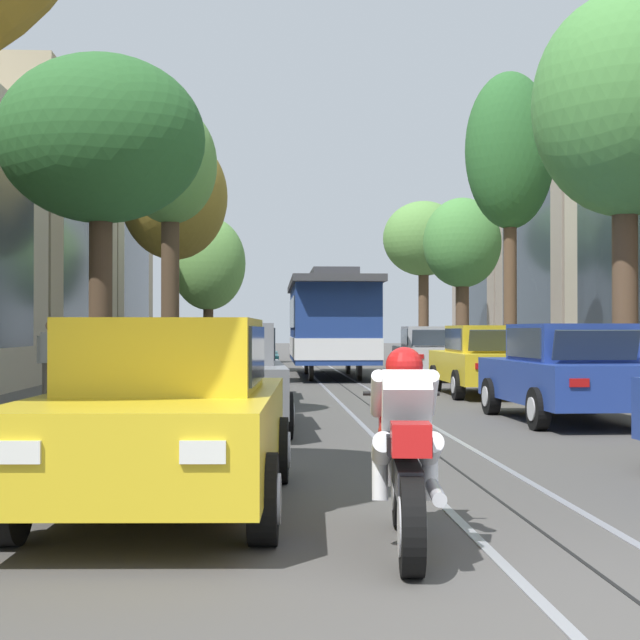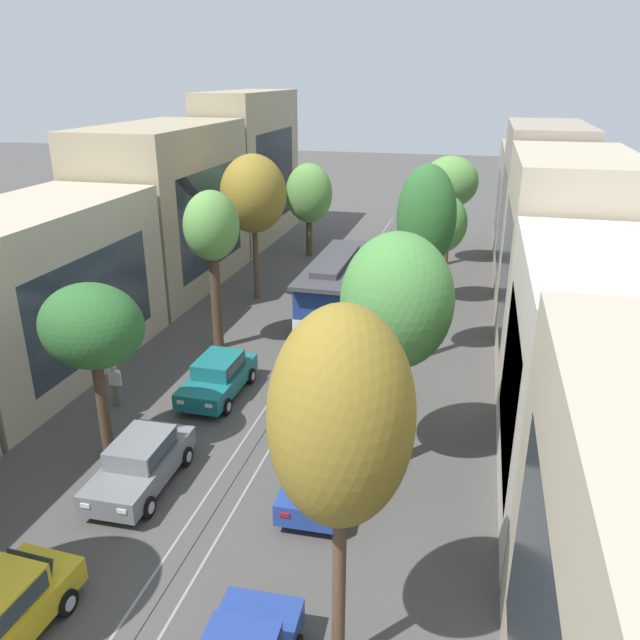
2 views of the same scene
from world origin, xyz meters
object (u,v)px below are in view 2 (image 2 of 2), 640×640
Objects in this scene: parked_car_blue_second_right at (321,472)px; street_tree_kerb_left_second at (92,328)px; cable_car_trolley at (336,288)px; street_tree_kerb_left_far at (309,194)px; street_tree_kerb_right_second at (397,303)px; street_tree_kerb_right_far at (450,183)px; street_tree_kerb_right_near at (341,420)px; street_tree_kerb_left_mid at (212,230)px; parked_car_grey_second_left at (141,463)px; pedestrian_on_left_pavement at (115,382)px; street_tree_kerb_right_mid at (426,219)px; parked_car_silver_fourth_right at (385,320)px; street_tree_kerb_left_fourth at (253,194)px; street_tree_kerb_right_fourth at (441,225)px; parked_car_teal_mid_left at (218,377)px; parked_car_yellow_mid_right at (360,383)px.

parked_car_blue_second_right is 0.74× the size of street_tree_kerb_left_second.
parked_car_blue_second_right is 0.48× the size of cable_car_trolley.
street_tree_kerb_right_second is at bearing -69.29° from street_tree_kerb_left_far.
street_tree_kerb_left_far is at bearing 179.85° from street_tree_kerb_right_far.
street_tree_kerb_left_mid is at bearing 120.60° from street_tree_kerb_right_near.
street_tree_kerb_left_second is 0.77× the size of street_tree_kerb_right_second.
parked_car_grey_second_left is 10.24m from street_tree_kerb_right_near.
street_tree_kerb_right_mid is at bearing 33.23° from pedestrian_on_left_pavement.
parked_car_silver_fourth_right is at bearing 46.17° from pedestrian_on_left_pavement.
parked_car_silver_fourth_right is 6.24m from street_tree_kerb_right_mid.
parked_car_grey_second_left is at bearing -99.78° from cable_car_trolley.
street_tree_kerb_left_fourth reaches higher than parked_car_grey_second_left.
street_tree_kerb_right_second reaches higher than street_tree_kerb_right_fourth.
cable_car_trolley is (-4.89, -3.52, -2.80)m from street_tree_kerb_right_fourth.
street_tree_kerb_left_second is 13.97m from street_tree_kerb_right_mid.
street_tree_kerb_left_fourth is 1.31× the size of street_tree_kerb_right_fourth.
street_tree_kerb_right_fourth is 0.67× the size of cable_car_trolley.
street_tree_kerb_left_second is 0.74× the size of street_tree_kerb_left_fourth.
street_tree_kerb_right_near is at bearing -56.44° from parked_car_teal_mid_left.
cable_car_trolley is (5.09, -2.15, -4.24)m from street_tree_kerb_left_fourth.
parked_car_silver_fourth_right is at bearing -111.81° from street_tree_kerb_right_fourth.
street_tree_kerb_right_fourth is at bearing 59.64° from parked_car_teal_mid_left.
street_tree_kerb_right_mid reaches higher than parked_car_silver_fourth_right.
street_tree_kerb_left_second is 9.24m from street_tree_kerb_left_mid.
street_tree_kerb_left_mid is at bearing 127.14° from parked_car_blue_second_right.
street_tree_kerb_left_fourth reaches higher than parked_car_silver_fourth_right.
street_tree_kerb_right_far is (9.96, 9.49, -0.49)m from street_tree_kerb_left_fourth.
street_tree_kerb_left_far is at bearing 85.82° from pedestrian_on_left_pavement.
pedestrian_on_left_pavement is at bearing -127.24° from street_tree_kerb_right_fourth.
parked_car_grey_second_left is 18.55m from street_tree_kerb_left_fourth.
street_tree_kerb_right_far reaches higher than parked_car_blue_second_right.
parked_car_yellow_mid_right is 20.85m from street_tree_kerb_right_far.
street_tree_kerb_right_second reaches higher than parked_car_grey_second_left.
parked_car_grey_second_left is 15.77m from cable_car_trolley.
street_tree_kerb_left_fourth is at bearing 148.04° from street_tree_kerb_right_mid.
street_tree_kerb_left_fourth reaches higher than street_tree_kerb_right_far.
street_tree_kerb_left_fourth is at bearing 123.51° from street_tree_kerb_right_second.
street_tree_kerb_right_mid is at bearing 69.06° from parked_car_yellow_mid_right.
street_tree_kerb_left_mid is at bearing -85.28° from street_tree_kerb_left_fourth.
pedestrian_on_left_pavement is at bearing -115.96° from street_tree_kerb_right_far.
street_tree_kerb_right_fourth is 0.86× the size of street_tree_kerb_right_far.
parked_car_blue_second_right is 12.18m from street_tree_kerb_right_mid.
parked_car_silver_fourth_right is at bearing 90.07° from parked_car_blue_second_right.
parked_car_teal_mid_left is 10.69m from street_tree_kerb_right_mid.
cable_car_trolley is at bearing -112.70° from street_tree_kerb_right_far.
street_tree_kerb_right_fourth is (0.28, 23.90, -1.63)m from street_tree_kerb_right_near.
street_tree_kerb_right_far reaches higher than street_tree_kerb_left_far.
street_tree_kerb_right_far is (9.38, 16.60, -0.20)m from street_tree_kerb_left_mid.
pedestrian_on_left_pavement is at bearing -119.22° from cable_car_trolley.
parked_car_teal_mid_left is 0.99× the size of parked_car_silver_fourth_right.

